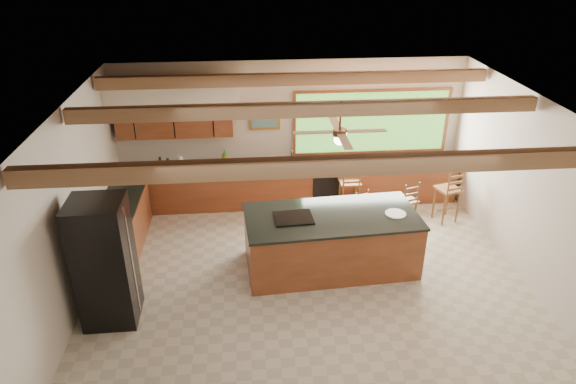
{
  "coord_description": "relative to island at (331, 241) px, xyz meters",
  "views": [
    {
      "loc": [
        -0.96,
        -6.87,
        5.23
      ],
      "look_at": [
        -0.28,
        0.8,
        1.33
      ],
      "focal_mm": 32.0,
      "sensor_mm": 36.0,
      "label": 1
    }
  ],
  "objects": [
    {
      "name": "ground",
      "position": [
        -0.43,
        -0.5,
        -0.51
      ],
      "size": [
        7.2,
        7.2,
        0.0
      ],
      "primitive_type": "plane",
      "color": "beige",
      "rests_on": "ground"
    },
    {
      "name": "room_shell",
      "position": [
        -0.6,
        0.16,
        1.71
      ],
      "size": [
        7.27,
        6.54,
        3.02
      ],
      "color": "beige",
      "rests_on": "ground"
    },
    {
      "name": "counter_run",
      "position": [
        -1.25,
        2.02,
        -0.04
      ],
      "size": [
        7.12,
        3.1,
        1.26
      ],
      "color": "brown",
      "rests_on": "ground"
    },
    {
      "name": "island",
      "position": [
        0.0,
        0.0,
        0.0
      ],
      "size": [
        2.99,
        1.55,
        1.03
      ],
      "rotation": [
        0.0,
        0.0,
        0.06
      ],
      "color": "brown",
      "rests_on": "ground"
    },
    {
      "name": "refrigerator",
      "position": [
        -3.48,
        -1.03,
        0.48
      ],
      "size": [
        0.78,
        0.75,
        1.97
      ],
      "rotation": [
        0.0,
        0.0,
        0.01
      ],
      "color": "black",
      "rests_on": "ground"
    },
    {
      "name": "bar_stool_a",
      "position": [
        0.69,
        1.81,
        0.18
      ],
      "size": [
        0.42,
        0.42,
        1.17
      ],
      "rotation": [
        0.0,
        0.0,
        0.0
      ],
      "color": "brown",
      "rests_on": "ground"
    },
    {
      "name": "bar_stool_b",
      "position": [
        0.67,
        1.05,
        0.05
      ],
      "size": [
        0.45,
        0.45,
        0.95
      ],
      "rotation": [
        0.0,
        0.0,
        0.43
      ],
      "color": "brown",
      "rests_on": "ground"
    },
    {
      "name": "bar_stool_c",
      "position": [
        2.57,
        1.33,
        0.18
      ],
      "size": [
        0.52,
        0.52,
        1.16
      ],
      "rotation": [
        0.0,
        0.0,
        0.29
      ],
      "color": "brown",
      "rests_on": "ground"
    },
    {
      "name": "bar_stool_d",
      "position": [
        1.62,
        1.05,
        0.13
      ],
      "size": [
        0.48,
        0.48,
        1.07
      ],
      "rotation": [
        0.0,
        0.0,
        0.32
      ],
      "color": "brown",
      "rests_on": "ground"
    }
  ]
}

